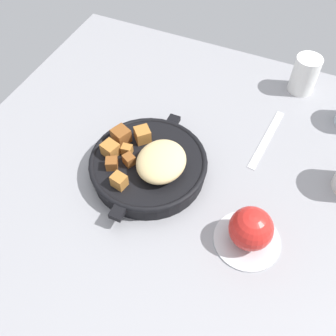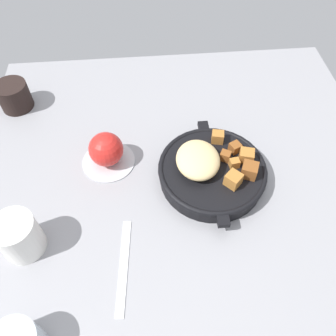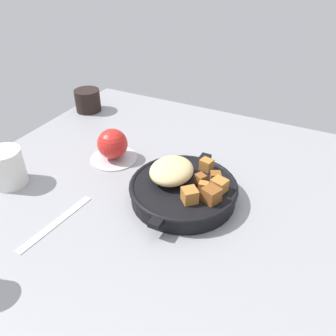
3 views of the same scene
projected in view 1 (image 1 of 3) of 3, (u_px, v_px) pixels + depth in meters
ground_plane at (176, 185)px, 78.21cm from camera, size 93.72×94.29×2.40cm
cast_iron_skillet at (149, 164)px, 76.23cm from camera, size 27.95×23.63×8.23cm
saucer_plate at (247, 240)px, 69.12cm from camera, size 12.18×12.18×0.60cm
red_apple at (251, 229)px, 65.80cm from camera, size 7.76×7.76×7.76cm
butter_knife at (267, 139)px, 84.12cm from camera, size 18.90×3.36×0.36cm
white_creamer_pitcher at (305, 75)px, 90.62cm from camera, size 6.06×6.06×9.12cm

